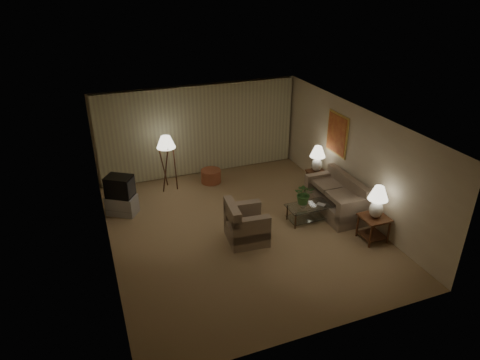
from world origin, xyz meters
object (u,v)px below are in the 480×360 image
at_px(sofa, 335,199).
at_px(ottoman, 211,176).
at_px(floor_lamp, 167,162).
at_px(vase, 303,205).
at_px(table_lamp_near, 378,199).
at_px(side_table_near, 374,224).
at_px(table_lamp_far, 317,157).
at_px(crt_tv, 120,186).
at_px(coffee_table, 308,211).
at_px(armchair, 247,225).
at_px(tv_cabinet, 122,205).
at_px(side_table_far, 316,178).

bearing_deg(sofa, ottoman, -138.78).
bearing_deg(floor_lamp, vase, -47.40).
bearing_deg(table_lamp_near, side_table_near, -90.00).
bearing_deg(ottoman, vase, -63.43).
distance_m(table_lamp_far, floor_lamp, 4.11).
distance_m(side_table_near, crt_tv, 6.13).
relative_size(table_lamp_far, floor_lamp, 0.46).
bearing_deg(side_table_near, sofa, 96.34).
bearing_deg(floor_lamp, side_table_near, -47.58).
distance_m(coffee_table, crt_tv, 4.69).
relative_size(sofa, armchair, 1.62).
bearing_deg(coffee_table, tv_cabinet, 154.85).
xyz_separation_m(ottoman, vase, (1.44, -2.88, 0.29)).
height_order(coffee_table, floor_lamp, floor_lamp).
bearing_deg(vase, armchair, -171.86).
xyz_separation_m(table_lamp_near, coffee_table, (-0.97, 1.25, -0.78)).
relative_size(crt_tv, vase, 5.65).
xyz_separation_m(sofa, armchair, (-2.54, -0.32, -0.00)).
bearing_deg(crt_tv, floor_lamp, 66.35).
height_order(floor_lamp, vase, floor_lamp).
height_order(armchair, floor_lamp, floor_lamp).
bearing_deg(armchair, table_lamp_far, -54.23).
height_order(tv_cabinet, floor_lamp, floor_lamp).
xyz_separation_m(coffee_table, crt_tv, (-4.23, 1.98, 0.49)).
xyz_separation_m(table_lamp_far, vase, (-1.12, -1.35, -0.55)).
xyz_separation_m(table_lamp_near, vase, (-1.12, 1.25, -0.57)).
bearing_deg(coffee_table, armchair, -172.56).
height_order(sofa, armchair, sofa).
relative_size(side_table_far, table_lamp_far, 0.82).
bearing_deg(vase, tv_cabinet, 154.04).
relative_size(coffee_table, vase, 7.72).
height_order(tv_cabinet, vase, vase).
relative_size(floor_lamp, ottoman, 2.74).
height_order(side_table_far, vase, side_table_far).
relative_size(tv_cabinet, vase, 6.20).
xyz_separation_m(tv_cabinet, floor_lamp, (1.40, 0.92, 0.58)).
distance_m(side_table_far, tv_cabinet, 5.24).
relative_size(armchair, floor_lamp, 0.68).
bearing_deg(tv_cabinet, side_table_near, 1.22).
distance_m(coffee_table, floor_lamp, 4.09).
xyz_separation_m(side_table_near, vase, (-1.12, 1.25, 0.07)).
bearing_deg(armchair, table_lamp_near, -105.46).
relative_size(sofa, crt_tv, 2.23).
xyz_separation_m(armchair, vase, (1.56, 0.22, 0.10)).
distance_m(side_table_near, tv_cabinet, 6.13).
distance_m(side_table_near, ottoman, 4.87).
height_order(table_lamp_far, crt_tv, table_lamp_far).
xyz_separation_m(table_lamp_far, floor_lamp, (-3.80, 1.55, -0.20)).
distance_m(sofa, table_lamp_far, 1.42).
bearing_deg(side_table_near, coffee_table, 127.95).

